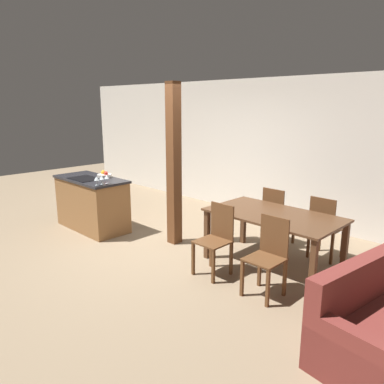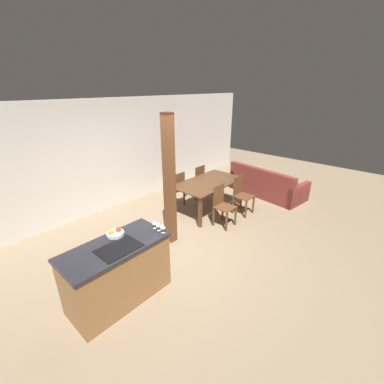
% 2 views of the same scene
% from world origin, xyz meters
% --- Properties ---
extents(ground_plane, '(16.00, 16.00, 0.00)m').
position_xyz_m(ground_plane, '(0.00, 0.00, 0.00)').
color(ground_plane, '#847056').
extents(wall_back, '(11.20, 0.08, 2.70)m').
position_xyz_m(wall_back, '(0.00, 2.65, 1.35)').
color(wall_back, silver).
rests_on(wall_back, ground_plane).
extents(kitchen_island, '(1.48, 0.70, 0.94)m').
position_xyz_m(kitchen_island, '(-1.50, -0.24, 0.47)').
color(kitchen_island, olive).
rests_on(kitchen_island, ground_plane).
extents(fruit_bowl, '(0.25, 0.25, 0.11)m').
position_xyz_m(fruit_bowl, '(-1.35, -0.04, 0.98)').
color(fruit_bowl, silver).
rests_on(fruit_bowl, kitchen_island).
extents(wine_glass_near, '(0.08, 0.08, 0.14)m').
position_xyz_m(wine_glass_near, '(-0.84, -0.51, 1.05)').
color(wine_glass_near, silver).
rests_on(wine_glass_near, kitchen_island).
extents(wine_glass_middle, '(0.08, 0.08, 0.14)m').
position_xyz_m(wine_glass_middle, '(-0.84, -0.42, 1.05)').
color(wine_glass_middle, silver).
rests_on(wine_glass_middle, kitchen_island).
extents(wine_glass_far, '(0.08, 0.08, 0.14)m').
position_xyz_m(wine_glass_far, '(-0.84, -0.32, 1.05)').
color(wine_glass_far, silver).
rests_on(wine_glass_far, kitchen_island).
extents(dining_table, '(1.79, 1.00, 0.76)m').
position_xyz_m(dining_table, '(1.72, 0.65, 0.66)').
color(dining_table, '#51331E').
rests_on(dining_table, ground_plane).
extents(dining_chair_near_left, '(0.40, 0.40, 0.94)m').
position_xyz_m(dining_chair_near_left, '(1.32, -0.07, 0.49)').
color(dining_chair_near_left, brown).
rests_on(dining_chair_near_left, ground_plane).
extents(dining_chair_near_right, '(0.40, 0.40, 0.94)m').
position_xyz_m(dining_chair_near_right, '(2.12, -0.07, 0.49)').
color(dining_chair_near_right, brown).
rests_on(dining_chair_near_right, ground_plane).
extents(dining_chair_far_left, '(0.40, 0.40, 0.94)m').
position_xyz_m(dining_chair_far_left, '(1.32, 1.38, 0.49)').
color(dining_chair_far_left, brown).
rests_on(dining_chair_far_left, ground_plane).
extents(dining_chair_far_right, '(0.40, 0.40, 0.94)m').
position_xyz_m(dining_chair_far_right, '(2.12, 1.38, 0.49)').
color(dining_chair_far_right, brown).
rests_on(dining_chair_far_right, ground_plane).
extents(timber_post, '(0.17, 0.17, 2.54)m').
position_xyz_m(timber_post, '(0.09, 0.31, 1.27)').
color(timber_post, brown).
rests_on(timber_post, ground_plane).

